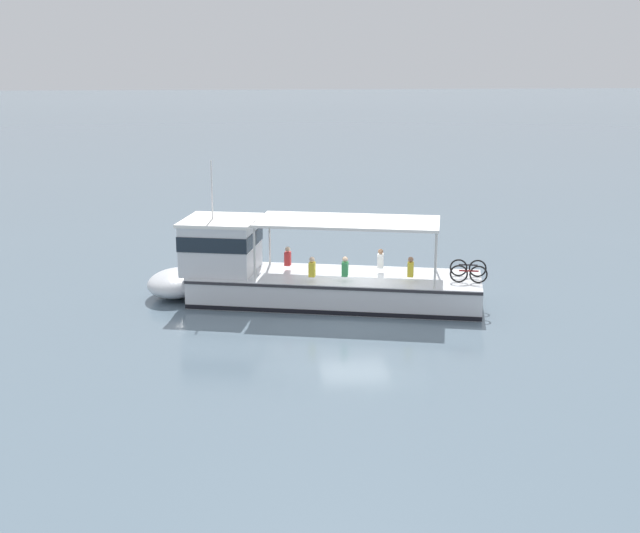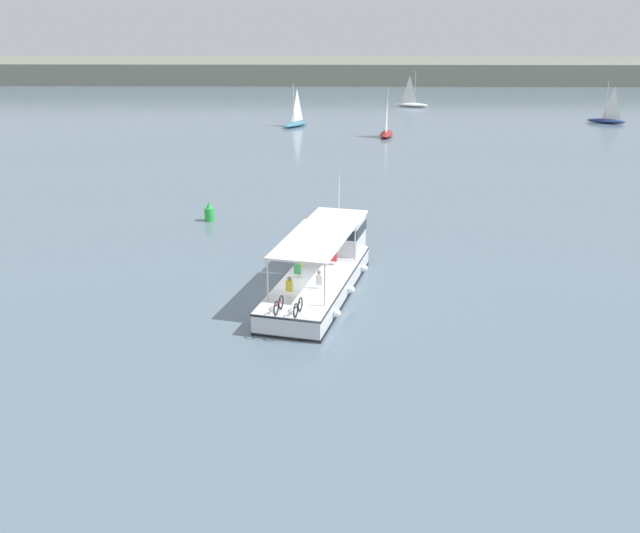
# 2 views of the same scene
# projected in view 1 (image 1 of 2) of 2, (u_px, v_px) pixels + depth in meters

# --- Properties ---
(ground_plane) EXTENTS (400.00, 400.00, 0.00)m
(ground_plane) POSITION_uv_depth(u_px,v_px,m) (355.00, 308.00, 31.49)
(ground_plane) COLOR slate
(ferry_main) EXTENTS (6.04, 13.07, 5.32)m
(ferry_main) POSITION_uv_depth(u_px,v_px,m) (294.00, 275.00, 32.13)
(ferry_main) COLOR silver
(ferry_main) RESTS_ON ground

